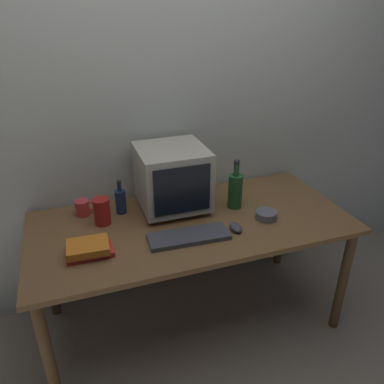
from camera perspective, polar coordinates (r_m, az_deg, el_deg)
The scene contains 12 objects.
ground_plane at distance 2.56m, azimuth 0.00°, elevation -18.53°, with size 6.00×6.00×0.00m, color gray.
back_wall at distance 2.32m, azimuth -3.85°, elevation 12.43°, with size 4.00×0.08×2.50m, color beige.
desk at distance 2.15m, azimuth 0.00°, elevation -6.15°, with size 1.77×0.81×0.73m.
crt_monitor at distance 2.16m, azimuth -3.01°, elevation 2.19°, with size 0.38×0.39×0.37m.
keyboard at distance 1.95m, azimuth -0.47°, elevation -6.72°, with size 0.42×0.15×0.02m, color #3F3F47.
computer_mouse at distance 2.03m, azimuth 6.61°, elevation -5.30°, with size 0.06×0.10×0.04m, color #3F3F47.
bottle_tall at distance 2.21m, azimuth 6.56°, elevation 0.38°, with size 0.08×0.08×0.30m.
bottle_short at distance 2.19m, azimuth -10.75°, elevation -1.28°, with size 0.06×0.06×0.21m.
book_stack at distance 1.89m, azimuth -15.34°, elevation -8.31°, with size 0.22×0.16×0.06m.
mug at distance 2.23m, azimuth -16.17°, elevation -2.30°, with size 0.12×0.08×0.09m.
cd_spindle at distance 2.16m, azimuth 11.16°, elevation -3.43°, with size 0.12×0.12×0.04m, color #595B66.
metal_canister at distance 2.10m, azimuth -13.46°, elevation -2.87°, with size 0.09×0.09×0.15m, color #A51E19.
Camera 1 is at (-0.59, -1.70, 1.82)m, focal length 35.28 mm.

